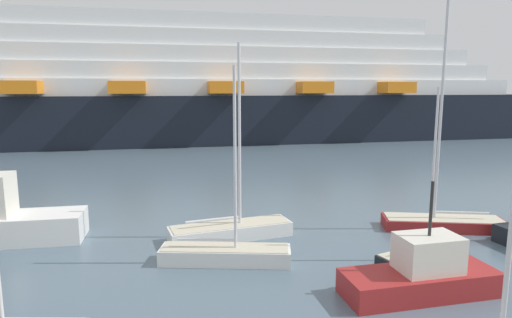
% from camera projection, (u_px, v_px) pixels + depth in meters
% --- Properties ---
extents(sailboat_4, '(4.49, 2.24, 7.45)m').
position_uv_depth(sailboat_4, '(422.00, 253.00, 18.80)').
color(sailboat_4, black).
rests_on(sailboat_4, ground_plane).
extents(sailboat_5, '(6.41, 3.47, 11.88)m').
position_uv_depth(sailboat_5, '(443.00, 219.00, 23.16)').
color(sailboat_5, maroon).
rests_on(sailboat_5, ground_plane).
extents(sailboat_6, '(5.72, 2.61, 8.30)m').
position_uv_depth(sailboat_6, '(225.00, 252.00, 18.68)').
color(sailboat_6, white).
rests_on(sailboat_6, ground_plane).
extents(sailboat_7, '(6.27, 2.54, 9.51)m').
position_uv_depth(sailboat_7, '(231.00, 229.00, 21.76)').
color(sailboat_7, white).
rests_on(sailboat_7, ground_plane).
extents(fishing_boat_0, '(5.72, 2.13, 4.19)m').
position_uv_depth(fishing_boat_0, '(422.00, 274.00, 15.77)').
color(fishing_boat_0, maroon).
rests_on(fishing_boat_0, ground_plane).
extents(cruise_ship, '(117.45, 20.21, 22.85)m').
position_uv_depth(cruise_ship, '(131.00, 88.00, 60.24)').
color(cruise_ship, black).
rests_on(cruise_ship, ground_plane).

